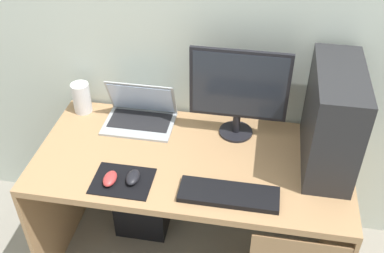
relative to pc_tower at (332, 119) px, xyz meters
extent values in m
cube|color=beige|center=(-0.60, 0.30, 0.34)|extent=(4.00, 0.04, 2.60)
cube|color=#A37A51|center=(-0.60, -0.09, -0.25)|extent=(1.45, 0.70, 0.03)
cube|color=#A37A51|center=(-1.31, -0.09, -0.61)|extent=(0.02, 0.70, 0.70)
cube|color=#A37A51|center=(0.12, -0.09, -0.61)|extent=(0.02, 0.70, 0.70)
cube|color=#232326|center=(0.00, 0.00, 0.00)|extent=(0.20, 0.48, 0.46)
cylinder|color=black|center=(-0.42, 0.13, -0.23)|extent=(0.16, 0.16, 0.01)
cylinder|color=black|center=(-0.42, 0.13, -0.17)|extent=(0.04, 0.04, 0.10)
cube|color=black|center=(-0.42, 0.12, 0.05)|extent=(0.46, 0.02, 0.35)
cube|color=#232833|center=(-0.42, 0.11, 0.05)|extent=(0.43, 0.00, 0.32)
cube|color=#9EA3A8|center=(-0.90, 0.11, -0.23)|extent=(0.35, 0.24, 0.01)
cube|color=black|center=(-0.90, 0.13, -0.22)|extent=(0.31, 0.16, 0.00)
cube|color=#9EA3A8|center=(-0.90, 0.19, -0.12)|extent=(0.35, 0.09, 0.21)
cube|color=#ADC1E5|center=(-0.90, 0.18, -0.12)|extent=(0.32, 0.08, 0.18)
cylinder|color=silver|center=(-1.22, 0.18, -0.15)|extent=(0.09, 0.09, 0.16)
cube|color=black|center=(-0.40, -0.31, -0.22)|extent=(0.42, 0.14, 0.02)
cube|color=black|center=(-0.87, -0.30, -0.23)|extent=(0.26, 0.20, 0.00)
ellipsoid|color=black|center=(-0.82, -0.29, -0.21)|extent=(0.06, 0.10, 0.03)
ellipsoid|color=#B23333|center=(-0.92, -0.31, -0.21)|extent=(0.06, 0.10, 0.03)
cube|color=black|center=(-0.91, 0.11, -0.82)|extent=(0.29, 0.29, 0.29)
camera|label=1|loc=(-0.32, -1.66, 1.17)|focal=42.86mm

